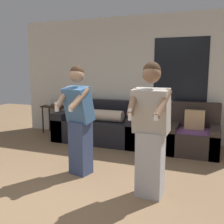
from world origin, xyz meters
TOP-DOWN VIEW (x-y plane):
  - ground_plane at (0.00, 0.00)m, footprint 14.00×14.00m
  - wall_back at (0.02, 3.31)m, footprint 5.56×0.07m
  - couch at (-0.55, 2.80)m, footprint 1.97×0.93m
  - armchair at (1.39, 2.73)m, footprint 0.93×0.88m
  - side_table at (-1.92, 3.07)m, footprint 0.60×0.36m
  - person_left at (-0.13, 0.99)m, footprint 0.46×0.56m
  - person_right at (1.01, 0.67)m, footprint 0.49×0.50m

SIDE VIEW (x-z plane):
  - ground_plane at x=0.00m, z-range 0.00..0.00m
  - armchair at x=1.39m, z-range -0.15..0.76m
  - couch at x=-0.55m, z-range -0.11..0.76m
  - side_table at x=-1.92m, z-range 0.15..0.97m
  - person_left at x=-0.13m, z-range 0.02..1.63m
  - person_right at x=1.01m, z-range 0.01..1.66m
  - wall_back at x=0.02m, z-range 0.00..2.70m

